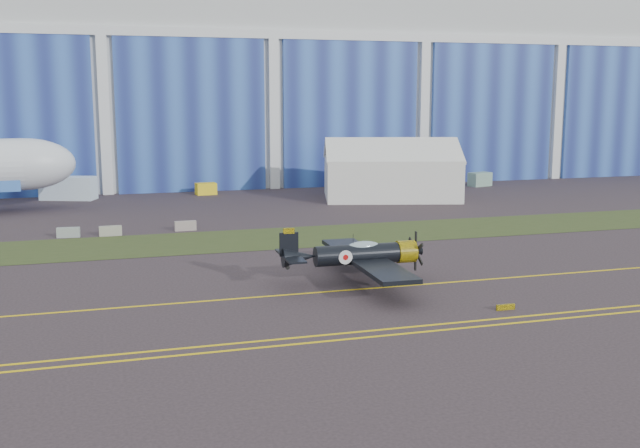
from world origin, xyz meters
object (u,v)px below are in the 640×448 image
object	(u,v)px
tent	(391,168)
tug	(206,189)
shipping_container	(68,188)
warbird	(357,254)

from	to	relation	value
tent	tug	bearing A→B (deg)	170.57
tent	shipping_container	world-z (taller)	tent
warbird	tent	xyz separation A→B (m)	(18.03, 39.13, 1.78)
warbird	shipping_container	world-z (taller)	warbird
shipping_container	tug	world-z (taller)	shipping_container
shipping_container	tug	bearing A→B (deg)	20.23
tent	shipping_container	distance (m)	39.70
tent	warbird	bearing A→B (deg)	-99.86
shipping_container	warbird	bearing A→B (deg)	-46.76
warbird	shipping_container	distance (m)	53.07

